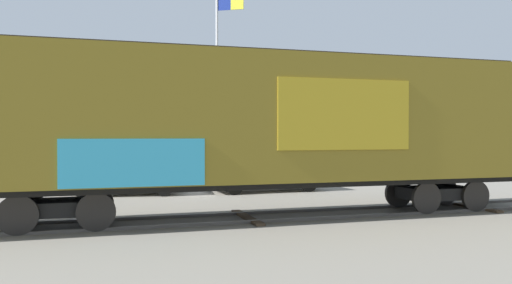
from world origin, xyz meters
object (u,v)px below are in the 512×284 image
(freight_car, at_px, (269,121))
(parked_car_white, at_px, (264,171))
(flagpole, at_px, (221,63))
(parked_car_silver, at_px, (124,173))

(freight_car, distance_m, parked_car_white, 6.94)
(freight_car, bearing_deg, flagpole, 85.40)
(flagpole, xyz_separation_m, parked_car_white, (1.09, -3.02, -4.71))
(freight_car, height_order, flagpole, flagpole)
(flagpole, height_order, parked_car_white, flagpole)
(freight_car, relative_size, parked_car_silver, 3.83)
(parked_car_silver, xyz_separation_m, parked_car_white, (5.50, -0.40, 0.01))
(parked_car_silver, relative_size, parked_car_white, 0.94)
(flagpole, relative_size, parked_car_white, 1.91)
(flagpole, bearing_deg, parked_car_white, -70.11)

